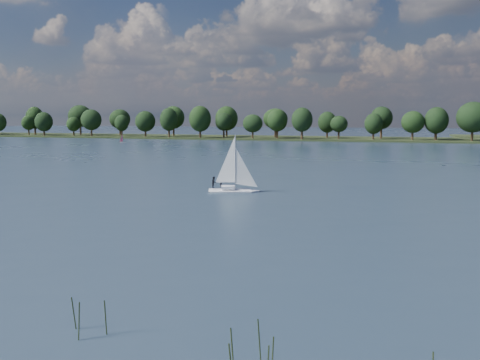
# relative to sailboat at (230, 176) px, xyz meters

# --- Properties ---
(ground) EXTENTS (700.00, 700.00, 0.00)m
(ground) POSITION_rel_sailboat_xyz_m (-2.85, 58.98, -2.37)
(ground) COLOR #233342
(ground) RESTS_ON ground
(far_shore) EXTENTS (660.00, 40.00, 1.50)m
(far_shore) POSITION_rel_sailboat_xyz_m (-2.85, 170.98, -2.37)
(far_shore) COLOR black
(far_shore) RESTS_ON ground
(sailboat) EXTENTS (6.68, 3.78, 8.48)m
(sailboat) POSITION_rel_sailboat_xyz_m (0.00, 0.00, 0.00)
(sailboat) COLOR white
(sailboat) RESTS_ON ground
(dinghy_pink) EXTENTS (2.42, 2.34, 3.87)m
(dinghy_pink) POSITION_rel_sailboat_xyz_m (-82.55, 117.53, -1.46)
(dinghy_pink) COLOR white
(dinghy_pink) RESTS_ON ground
(treeline) EXTENTS (563.15, 73.86, 18.17)m
(treeline) POSITION_rel_sailboat_xyz_m (-17.66, 167.34, 5.70)
(treeline) COLOR black
(treeline) RESTS_ON ground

